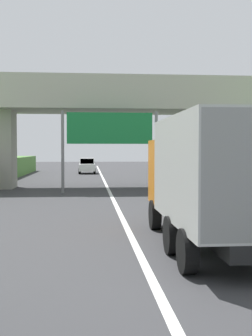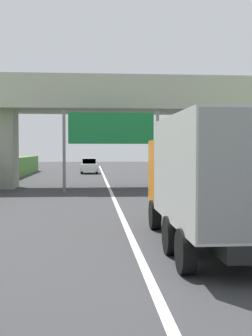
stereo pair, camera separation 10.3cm
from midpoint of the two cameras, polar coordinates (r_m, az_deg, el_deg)
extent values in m
cube|color=white|center=(23.03, -1.95, -4.08)|extent=(0.20, 94.10, 0.01)
cube|color=#ADA89E|center=(29.81, -2.65, 8.64)|extent=(40.00, 4.80, 1.10)
cube|color=#ADA89E|center=(27.76, -2.47, 11.40)|extent=(40.00, 0.36, 1.10)
cube|color=#ADA89E|center=(32.15, -2.81, 10.16)|extent=(40.00, 0.36, 1.10)
cube|color=#9F9A91|center=(30.18, -16.10, 2.39)|extent=(1.30, 2.20, 5.30)
cube|color=#9F9A91|center=(30.73, 10.58, 2.44)|extent=(1.30, 2.20, 5.30)
cylinder|color=slate|center=(25.87, -8.62, 2.14)|extent=(0.18, 0.18, 5.00)
cylinder|color=slate|center=(26.13, 3.96, 2.16)|extent=(0.18, 0.18, 5.00)
cube|color=#167238|center=(25.88, -2.30, 5.37)|extent=(5.20, 0.12, 1.90)
cube|color=white|center=(25.86, -2.30, 5.37)|extent=(4.89, 0.01, 1.67)
cube|color=black|center=(11.76, 10.34, -7.17)|extent=(1.10, 7.30, 0.36)
cube|color=orange|center=(14.14, 7.60, -0.52)|extent=(2.10, 2.10, 2.10)
cube|color=#2D3842|center=(15.12, 6.77, 0.81)|extent=(1.89, 0.06, 0.90)
cube|color=#B7B7B2|center=(10.60, 11.90, -0.17)|extent=(2.30, 5.20, 2.60)
cylinder|color=black|center=(14.10, 3.70, -6.27)|extent=(0.30, 0.96, 0.96)
cylinder|color=black|center=(14.52, 11.33, -6.07)|extent=(0.30, 0.96, 0.96)
cylinder|color=black|center=(9.18, 7.92, -11.02)|extent=(0.30, 0.96, 0.96)
cylinder|color=black|center=(10.79, 5.90, -8.97)|extent=(0.30, 0.96, 0.96)
cube|color=silver|center=(47.65, -5.31, 0.11)|extent=(1.76, 4.10, 0.76)
cube|color=silver|center=(47.47, -5.32, 0.94)|extent=(1.56, 1.90, 0.64)
cube|color=#2D3842|center=(46.55, -5.33, 0.91)|extent=(1.44, 0.06, 0.54)
cylinder|color=black|center=(48.95, -6.26, -0.28)|extent=(0.22, 0.64, 0.64)
cylinder|color=black|center=(48.94, -4.34, -0.27)|extent=(0.22, 0.64, 0.64)
cylinder|color=black|center=(46.41, -6.34, -0.43)|extent=(0.22, 0.64, 0.64)
cylinder|color=black|center=(46.40, -4.31, -0.42)|extent=(0.22, 0.64, 0.64)
camera|label=1|loc=(0.05, -90.20, -0.01)|focal=45.33mm
camera|label=2|loc=(0.05, 89.80, 0.01)|focal=45.33mm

